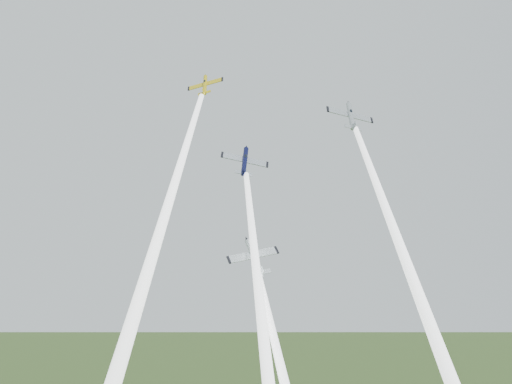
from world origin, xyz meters
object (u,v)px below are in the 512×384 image
Objects in this scene: plane_silver_right at (351,116)px; plane_silver_low at (255,257)px; plane_yellow at (205,85)px; plane_navy at (245,161)px.

plane_silver_right reaches higher than plane_silver_low.
plane_yellow is 0.82× the size of plane_navy.
plane_navy is at bearing 152.56° from plane_silver_right.
plane_yellow is 17.88m from plane_navy.
plane_yellow is at bearing 146.45° from plane_silver_right.
plane_yellow is 28.67m from plane_silver_right.
plane_silver_low is at bearing -89.11° from plane_navy.
plane_silver_right reaches higher than plane_navy.
plane_navy is 1.02× the size of plane_silver_low.
plane_yellow is at bearing 139.69° from plane_navy.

